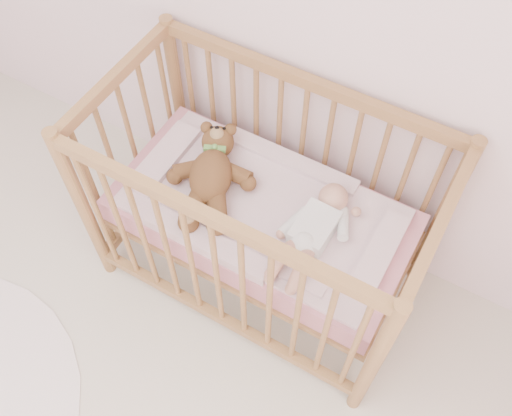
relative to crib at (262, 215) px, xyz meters
The scene contains 5 objects.
crib is the anchor object (origin of this frame).
mattress 0.01m from the crib, ahead, with size 1.22×0.62×0.13m, color pink.
blanket 0.06m from the crib, ahead, with size 1.10×0.58×0.06m, color pink, non-canonical shape.
baby 0.28m from the crib, ahead, with size 0.26×0.53×0.13m, color white, non-canonical shape.
teddy_bear 0.27m from the crib, behind, with size 0.38×0.55×0.15m, color brown, non-canonical shape.
Camera 1 is at (0.94, 0.47, 2.48)m, focal length 40.00 mm.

